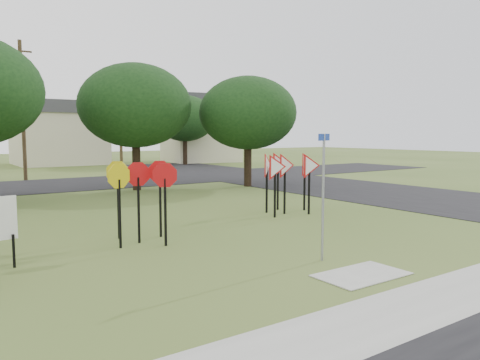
% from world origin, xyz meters
% --- Properties ---
extents(ground, '(140.00, 140.00, 0.00)m').
position_xyz_m(ground, '(0.00, 0.00, 0.00)').
color(ground, '#435B22').
extents(sidewalk, '(30.00, 1.60, 0.02)m').
position_xyz_m(sidewalk, '(0.00, -4.20, 0.01)').
color(sidewalk, '#9C9D95').
rests_on(sidewalk, ground).
extents(street_right, '(8.00, 50.00, 0.02)m').
position_xyz_m(street_right, '(12.00, 10.00, 0.01)').
color(street_right, black).
rests_on(street_right, ground).
extents(street_far, '(60.00, 8.00, 0.02)m').
position_xyz_m(street_far, '(0.00, 20.00, 0.01)').
color(street_far, black).
rests_on(street_far, ground).
extents(curb_pad, '(2.00, 1.20, 0.02)m').
position_xyz_m(curb_pad, '(0.00, -2.40, 0.01)').
color(curb_pad, '#9C9D95').
rests_on(curb_pad, ground).
extents(street_name_sign, '(0.59, 0.26, 3.05)m').
position_xyz_m(street_name_sign, '(0.13, -1.06, 1.74)').
color(street_name_sign, gray).
rests_on(street_name_sign, ground).
extents(stop_sign_cluster, '(2.16, 1.99, 2.29)m').
position_xyz_m(stop_sign_cluster, '(-2.70, 3.22, 1.71)').
color(stop_sign_cluster, black).
rests_on(stop_sign_cluster, ground).
extents(yield_sign_cluster, '(2.97, 1.61, 2.36)m').
position_xyz_m(yield_sign_cluster, '(3.85, 4.65, 1.74)').
color(yield_sign_cluster, black).
rests_on(yield_sign_cluster, ground).
extents(far_pole_a, '(1.40, 0.24, 9.00)m').
position_xyz_m(far_pole_a, '(-2.00, 24.00, 4.60)').
color(far_pole_a, '#493921').
rests_on(far_pole_a, ground).
extents(far_pole_b, '(1.40, 0.24, 8.50)m').
position_xyz_m(far_pole_b, '(6.00, 28.00, 4.35)').
color(far_pole_b, '#493921').
rests_on(far_pole_b, ground).
extents(house_mid, '(8.40, 8.40, 6.20)m').
position_xyz_m(house_mid, '(4.00, 40.00, 3.15)').
color(house_mid, beige).
rests_on(house_mid, ground).
extents(house_right, '(8.30, 8.30, 7.20)m').
position_xyz_m(house_right, '(18.00, 36.00, 3.65)').
color(house_right, beige).
rests_on(house_right, ground).
extents(tree_near_mid, '(6.00, 6.00, 6.80)m').
position_xyz_m(tree_near_mid, '(2.00, 15.00, 4.54)').
color(tree_near_mid, black).
rests_on(tree_near_mid, ground).
extents(tree_near_right, '(5.60, 5.60, 6.33)m').
position_xyz_m(tree_near_right, '(8.00, 13.00, 4.22)').
color(tree_near_right, black).
rests_on(tree_near_right, ground).
extents(tree_far_right, '(6.00, 6.00, 6.80)m').
position_xyz_m(tree_far_right, '(14.00, 32.00, 4.54)').
color(tree_far_right, black).
rests_on(tree_far_right, ground).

